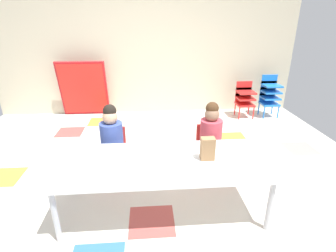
{
  "coord_description": "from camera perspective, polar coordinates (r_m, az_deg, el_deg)",
  "views": [
    {
      "loc": [
        -0.0,
        -2.9,
        1.81
      ],
      "look_at": [
        0.19,
        -0.48,
        0.81
      ],
      "focal_mm": 28.14,
      "sensor_mm": 36.0,
      "label": 1
    }
  ],
  "objects": [
    {
      "name": "donut_powdered_on_plate",
      "position": [
        2.62,
        3.04,
        -5.58
      ],
      "size": [
        0.11,
        0.11,
        0.03
      ],
      "primitive_type": "torus",
      "color": "white",
      "rests_on": "craft_table"
    },
    {
      "name": "donut_powdered_loose",
      "position": [
        2.54,
        -8.26,
        -7.0
      ],
      "size": [
        0.1,
        0.1,
        0.03
      ],
      "primitive_type": "torus",
      "color": "white",
      "rests_on": "craft_table"
    },
    {
      "name": "paper_bag_brown",
      "position": [
        2.51,
        8.66,
        -4.88
      ],
      "size": [
        0.13,
        0.09,
        0.22
      ],
      "primitive_type": "cube",
      "color": "#9E754C",
      "rests_on": "craft_table"
    },
    {
      "name": "craft_table",
      "position": [
        2.53,
        -0.98,
        -8.31
      ],
      "size": [
        2.02,
        0.82,
        0.56
      ],
      "color": "white",
      "rests_on": "ground_plane"
    },
    {
      "name": "back_wall",
      "position": [
        5.31,
        -4.63,
        16.38
      ],
      "size": [
        5.84,
        0.1,
        2.53
      ],
      "primitive_type": "cube",
      "color": "beige",
      "rests_on": "ground_plane"
    },
    {
      "name": "seated_child_middle_seat",
      "position": [
        3.16,
        9.3,
        -1.3
      ],
      "size": [
        0.32,
        0.31,
        0.92
      ],
      "color": "red",
      "rests_on": "ground_plane"
    },
    {
      "name": "ground_plane",
      "position": [
        3.42,
        -3.9,
        -9.8
      ],
      "size": [
        5.84,
        4.76,
        0.02
      ],
      "color": "silver"
    },
    {
      "name": "seated_child_near_camera",
      "position": [
        3.1,
        -12.03,
        -1.97
      ],
      "size": [
        0.32,
        0.31,
        0.92
      ],
      "color": "red",
      "rests_on": "ground_plane"
    },
    {
      "name": "folded_activity_table",
      "position": [
        5.38,
        -17.78,
        7.62
      ],
      "size": [
        0.9,
        0.29,
        1.09
      ],
      "color": "red",
      "rests_on": "ground_plane"
    },
    {
      "name": "kid_chair_blue_stack",
      "position": [
        5.5,
        21.21,
        6.62
      ],
      "size": [
        0.32,
        0.3,
        0.8
      ],
      "color": "blue",
      "rests_on": "ground_plane"
    },
    {
      "name": "paper_plate_near_edge",
      "position": [
        2.63,
        3.03,
        -5.93
      ],
      "size": [
        0.18,
        0.18,
        0.01
      ],
      "primitive_type": "cylinder",
      "color": "white",
      "rests_on": "craft_table"
    },
    {
      "name": "kid_chair_red_stack",
      "position": [
        5.33,
        16.34,
        6.07
      ],
      "size": [
        0.32,
        0.3,
        0.68
      ],
      "color": "red",
      "rests_on": "ground_plane"
    }
  ]
}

